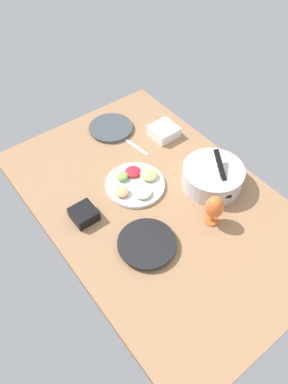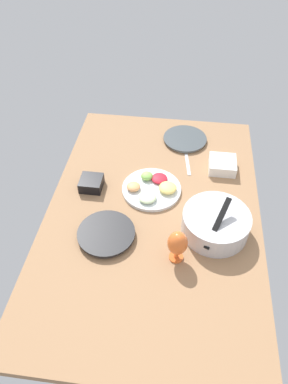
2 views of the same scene
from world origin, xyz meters
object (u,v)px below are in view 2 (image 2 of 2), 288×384
object	(u,v)px
dinner_plate_right	(106,234)
square_bowl_black	(91,183)
dinner_plate_left	(185,139)
square_bowl_white	(222,164)
mixing_bowl	(216,223)
fruit_platter	(152,188)
hurricane_glass_orange	(177,244)

from	to	relation	value
dinner_plate_right	square_bowl_black	world-z (taller)	square_bowl_black
dinner_plate_left	square_bowl_white	bearing A→B (deg)	42.94
mixing_bowl	square_bowl_black	size ratio (longest dim) A/B	2.78
fruit_platter	square_bowl_white	bearing A→B (deg)	120.85
square_bowl_white	hurricane_glass_orange	bearing A→B (deg)	-19.07
fruit_platter	square_bowl_white	world-z (taller)	square_bowl_white
square_bowl_black	fruit_platter	bearing A→B (deg)	92.77
dinner_plate_left	square_bowl_black	distance (cm)	65.28
fruit_platter	square_bowl_black	distance (cm)	31.61
square_bowl_black	square_bowl_white	xyz separation A→B (cm)	(-23.07, 67.61, 0.13)
fruit_platter	hurricane_glass_orange	world-z (taller)	hurricane_glass_orange
fruit_platter	square_bowl_white	distance (cm)	42.04
dinner_plate_left	fruit_platter	size ratio (longest dim) A/B	0.85
fruit_platter	hurricane_glass_orange	distance (cm)	43.09
dinner_plate_left	hurricane_glass_orange	world-z (taller)	hurricane_glass_orange
dinner_plate_right	fruit_platter	size ratio (longest dim) A/B	0.87
dinner_plate_left	fruit_platter	bearing A→B (deg)	-18.41
fruit_platter	hurricane_glass_orange	bearing A→B (deg)	20.72
dinner_plate_right	fruit_platter	world-z (taller)	fruit_platter
hurricane_glass_orange	fruit_platter	bearing A→B (deg)	-159.28
dinner_plate_left	dinner_plate_right	xyz separation A→B (cm)	(76.33, -32.32, 0.51)
mixing_bowl	fruit_platter	distance (cm)	38.96
dinner_plate_right	mixing_bowl	distance (cm)	50.16
dinner_plate_left	fruit_platter	distance (cm)	46.82
square_bowl_white	dinner_plate_left	bearing A→B (deg)	-137.06
fruit_platter	dinner_plate_right	bearing A→B (deg)	-28.79
fruit_platter	square_bowl_black	xyz separation A→B (cm)	(1.53, -31.54, 1.42)
dinner_plate_right	square_bowl_black	size ratio (longest dim) A/B	2.34
square_bowl_black	hurricane_glass_orange	bearing A→B (deg)	50.74
dinner_plate_right	mixing_bowl	bearing A→B (deg)	100.86
mixing_bowl	square_bowl_black	xyz separation A→B (cm)	(-20.98, -63.08, -2.71)
dinner_plate_right	square_bowl_white	world-z (taller)	square_bowl_white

